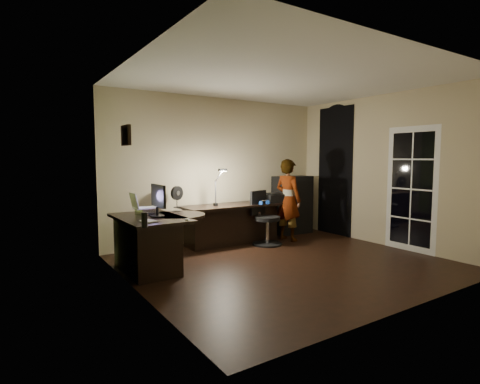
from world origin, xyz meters
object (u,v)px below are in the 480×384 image
person (288,200)px  desk_right (234,224)px  desk_left (150,244)px  office_chair (267,218)px  cabinet (292,205)px  monitor (157,205)px

person → desk_right: bearing=62.9°
desk_right → person: (1.02, -0.32, 0.41)m
desk_left → office_chair: bearing=7.9°
desk_right → office_chair: (0.46, -0.41, 0.12)m
office_chair → person: size_ratio=0.63×
office_chair → cabinet: bearing=14.1°
desk_right → monitor: (-1.78, -0.85, 0.56)m
office_chair → person: (0.56, 0.09, 0.29)m
desk_left → monitor: (0.08, -0.08, 0.55)m
monitor → person: bearing=11.7°
desk_left → person: 2.94m
desk_left → desk_right: 2.01m
cabinet → monitor: size_ratio=2.45×
desk_right → desk_left: bearing=-157.7°
desk_right → cabinet: bearing=5.5°
monitor → office_chair: 2.33m
cabinet → person: person is taller
office_chair → person: person is taller
person → office_chair: bearing=89.2°
cabinet → office_chair: cabinet is taller
person → monitor: bearing=91.1°
desk_left → person: (2.88, 0.44, 0.39)m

